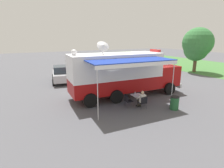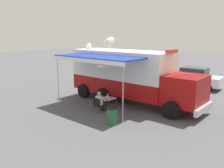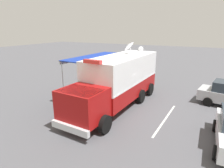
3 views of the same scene
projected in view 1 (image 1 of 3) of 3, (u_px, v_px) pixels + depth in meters
ground_plane at (116, 97)px, 14.53m from camera, size 100.00×100.00×0.00m
lot_stripe at (111, 85)px, 18.20m from camera, size 0.40×4.80×0.01m
command_truck at (124, 73)px, 14.31m from camera, size 5.19×9.62×4.53m
folding_table at (138, 96)px, 12.70m from camera, size 0.85×0.85×0.73m
water_bottle at (135, 93)px, 12.72m from camera, size 0.07×0.07×0.22m
folding_chair_at_table at (143, 102)px, 12.00m from camera, size 0.51×0.51×0.87m
folding_chair_beside_table at (128, 100)px, 12.33m from camera, size 0.51×0.51×0.87m
seated_responder at (142, 99)px, 12.13m from camera, size 0.68×0.57×1.25m
trash_bin at (174, 103)px, 11.94m from camera, size 0.57×0.57×0.91m
car_behind_truck at (108, 70)px, 21.69m from camera, size 2.02×4.20×1.76m
car_far_corner at (62, 74)px, 19.21m from camera, size 4.45×2.55×1.76m
tree_far_left at (196, 49)px, 24.47m from camera, size 3.24×3.24×4.75m
tree_left_of_centre at (198, 43)px, 24.11m from camera, size 4.02×4.02×6.00m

